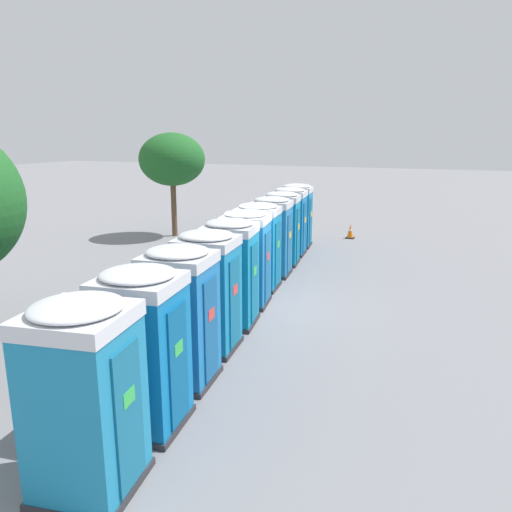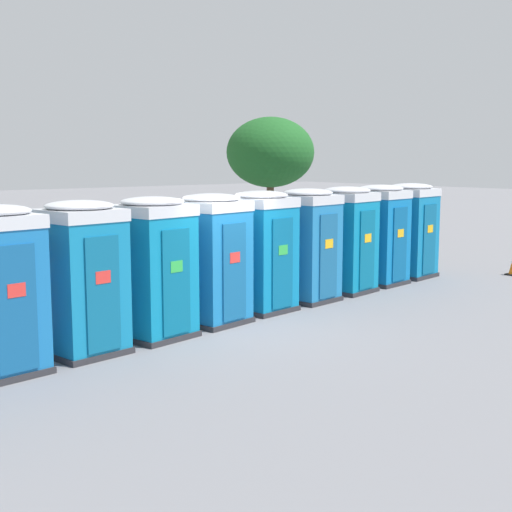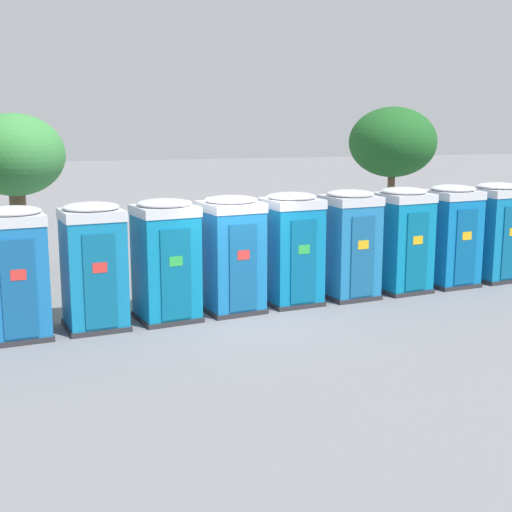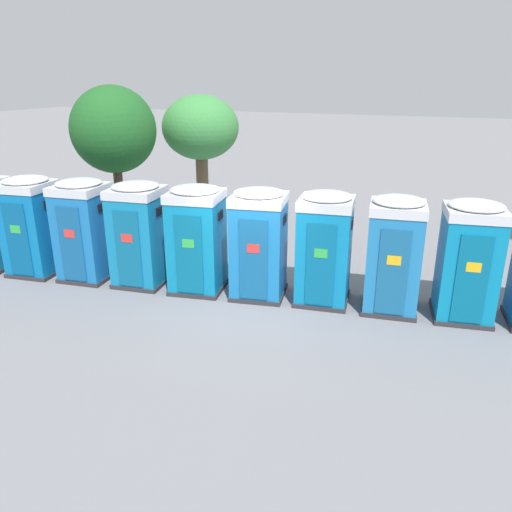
% 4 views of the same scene
% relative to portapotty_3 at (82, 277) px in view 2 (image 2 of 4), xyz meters
% --- Properties ---
extents(ground_plane, '(120.00, 120.00, 0.00)m').
position_rel_portapotty_3_xyz_m(ground_plane, '(3.01, 0.02, -1.28)').
color(ground_plane, slate).
extents(portapotty_3, '(1.33, 1.34, 2.54)m').
position_rel_portapotty_3_xyz_m(portapotty_3, '(0.00, 0.00, 0.00)').
color(portapotty_3, '#2D2D33').
rests_on(portapotty_3, ground).
extents(portapotty_4, '(1.40, 1.39, 2.54)m').
position_rel_portapotty_3_xyz_m(portapotty_4, '(1.48, 0.18, -0.00)').
color(portapotty_4, '#2D2D33').
rests_on(portapotty_4, ground).
extents(portapotty_5, '(1.40, 1.39, 2.54)m').
position_rel_portapotty_3_xyz_m(portapotty_5, '(2.95, 0.42, -0.00)').
color(portapotty_5, '#2D2D33').
rests_on(portapotty_5, ground).
extents(portapotty_6, '(1.32, 1.34, 2.54)m').
position_rel_portapotty_3_xyz_m(portapotty_6, '(4.42, 0.67, 0.00)').
color(portapotty_6, '#2D2D33').
rests_on(portapotty_6, ground).
extents(portapotty_7, '(1.31, 1.34, 2.54)m').
position_rel_portapotty_3_xyz_m(portapotty_7, '(5.91, 0.81, 0.00)').
color(portapotty_7, '#2D2D33').
rests_on(portapotty_7, ground).
extents(portapotty_8, '(1.34, 1.37, 2.54)m').
position_rel_portapotty_3_xyz_m(portapotty_8, '(7.39, 1.00, 0.00)').
color(portapotty_8, '#2D2D33').
rests_on(portapotty_8, ground).
extents(portapotty_9, '(1.32, 1.34, 2.54)m').
position_rel_portapotty_3_xyz_m(portapotty_9, '(8.87, 1.21, 0.00)').
color(portapotty_9, '#2D2D33').
rests_on(portapotty_9, ground).
extents(portapotty_10, '(1.39, 1.37, 2.54)m').
position_rel_portapotty_3_xyz_m(portapotty_10, '(10.35, 1.41, -0.00)').
color(portapotty_10, '#2D2D33').
rests_on(portapotty_10, ground).
extents(street_tree_1, '(2.88, 2.88, 4.55)m').
position_rel_portapotty_3_xyz_m(street_tree_1, '(10.30, 7.14, 2.10)').
color(street_tree_1, brown).
rests_on(street_tree_1, ground).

